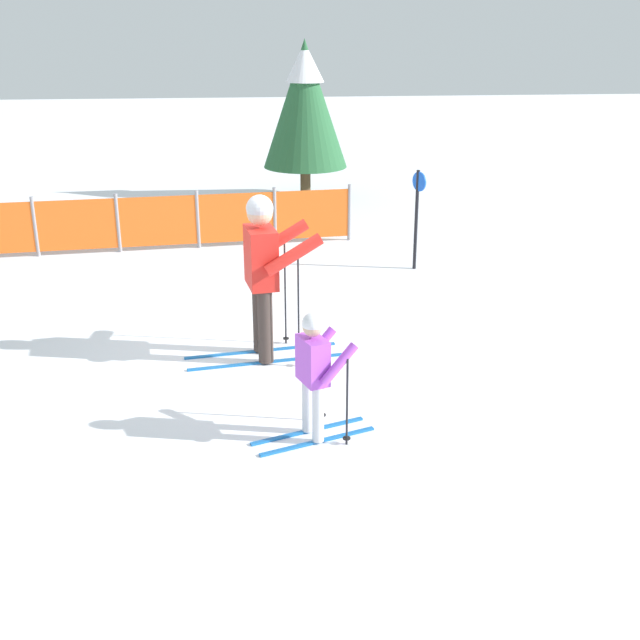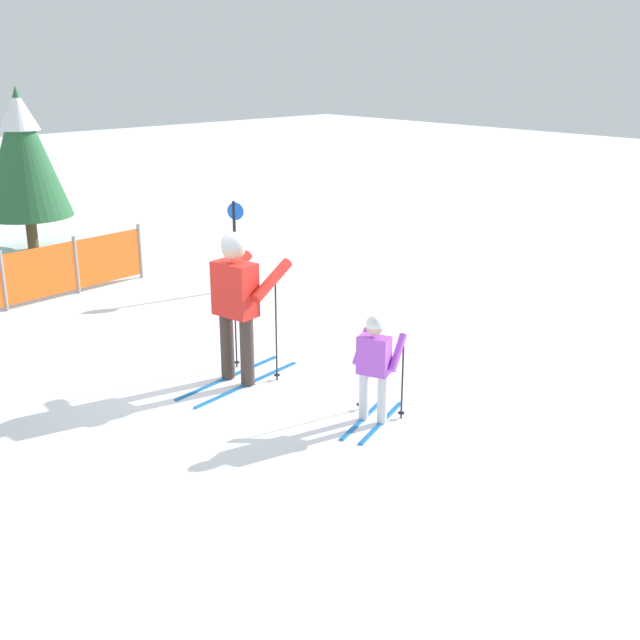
# 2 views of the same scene
# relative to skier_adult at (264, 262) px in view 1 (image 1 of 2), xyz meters

# --- Properties ---
(ground_plane) EXTENTS (60.00, 60.00, 0.00)m
(ground_plane) POSITION_rel_skier_adult_xyz_m (-0.01, 0.20, -1.09)
(ground_plane) COLOR white
(skier_adult) EXTENTS (1.75, 0.85, 1.82)m
(skier_adult) POSITION_rel_skier_adult_xyz_m (0.00, 0.00, 0.00)
(skier_adult) COLOR #1966B2
(skier_adult) RESTS_ON ground_plane
(skier_child) EXTENTS (1.13, 0.66, 1.19)m
(skier_child) POSITION_rel_skier_adult_xyz_m (0.37, -1.84, -0.40)
(skier_child) COLOR #1966B2
(skier_child) RESTS_ON ground_plane
(safety_fence) EXTENTS (6.29, 0.68, 0.94)m
(safety_fence) POSITION_rel_skier_adult_xyz_m (-1.56, 4.52, -0.62)
(safety_fence) COLOR gray
(safety_fence) RESTS_ON ground_plane
(conifer_far) EXTENTS (1.69, 1.69, 3.13)m
(conifer_far) POSITION_rel_skier_adult_xyz_m (1.09, 8.13, 0.85)
(conifer_far) COLOR #4C3823
(conifer_far) RESTS_ON ground_plane
(trail_marker) EXTENTS (0.15, 0.26, 1.47)m
(trail_marker) POSITION_rel_skier_adult_xyz_m (2.32, 3.10, -0.18)
(trail_marker) COLOR black
(trail_marker) RESTS_ON ground_plane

